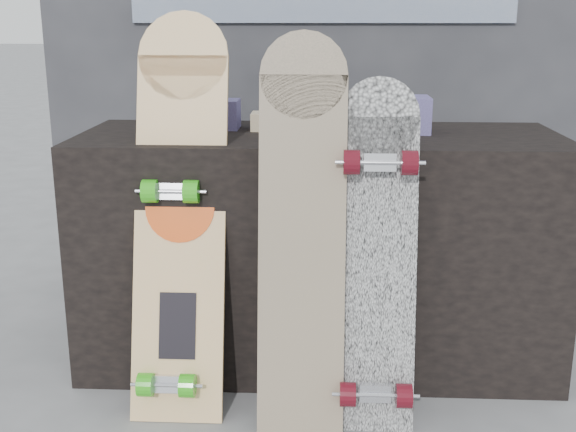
# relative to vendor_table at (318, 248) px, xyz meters

# --- Properties ---
(ground) EXTENTS (60.00, 60.00, 0.00)m
(ground) POSITION_rel_vendor_table_xyz_m (0.00, -0.50, -0.40)
(ground) COLOR slate
(ground) RESTS_ON ground
(vendor_table) EXTENTS (1.60, 0.60, 0.80)m
(vendor_table) POSITION_rel_vendor_table_xyz_m (0.00, 0.00, 0.00)
(vendor_table) COLOR black
(vendor_table) RESTS_ON ground
(booth) EXTENTS (2.40, 0.22, 2.20)m
(booth) POSITION_rel_vendor_table_xyz_m (0.00, 0.85, 0.70)
(booth) COLOR #303035
(booth) RESTS_ON ground
(merch_box_purple) EXTENTS (0.18, 0.12, 0.10)m
(merch_box_purple) POSITION_rel_vendor_table_xyz_m (-0.37, 0.10, 0.45)
(merch_box_purple) COLOR #403266
(merch_box_purple) RESTS_ON vendor_table
(merch_box_small) EXTENTS (0.14, 0.14, 0.12)m
(merch_box_small) POSITION_rel_vendor_table_xyz_m (0.29, 0.04, 0.46)
(merch_box_small) COLOR #403266
(merch_box_small) RESTS_ON vendor_table
(merch_box_flat) EXTENTS (0.22, 0.10, 0.06)m
(merch_box_flat) POSITION_rel_vendor_table_xyz_m (-0.12, 0.07, 0.43)
(merch_box_flat) COLOR #D1B78C
(merch_box_flat) RESTS_ON vendor_table
(longboard_geisha) EXTENTS (0.28, 0.39, 1.20)m
(longboard_geisha) POSITION_rel_vendor_table_xyz_m (-0.42, -0.28, 0.23)
(longboard_geisha) COLOR beige
(longboard_geisha) RESTS_ON ground
(longboard_celtic) EXTENTS (0.25, 0.24, 1.14)m
(longboard_celtic) POSITION_rel_vendor_table_xyz_m (-0.04, -0.42, 0.21)
(longboard_celtic) COLOR beige
(longboard_celtic) RESTS_ON ground
(longboard_cascadia) EXTENTS (0.23, 0.27, 1.02)m
(longboard_cascadia) POSITION_rel_vendor_table_xyz_m (0.17, -0.42, 0.12)
(longboard_cascadia) COLOR white
(longboard_cascadia) RESTS_ON ground
(skateboard_dark) EXTENTS (0.19, 0.34, 0.86)m
(skateboard_dark) POSITION_rel_vendor_table_xyz_m (-0.44, -0.34, 0.04)
(skateboard_dark) COLOR black
(skateboard_dark) RESTS_ON ground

